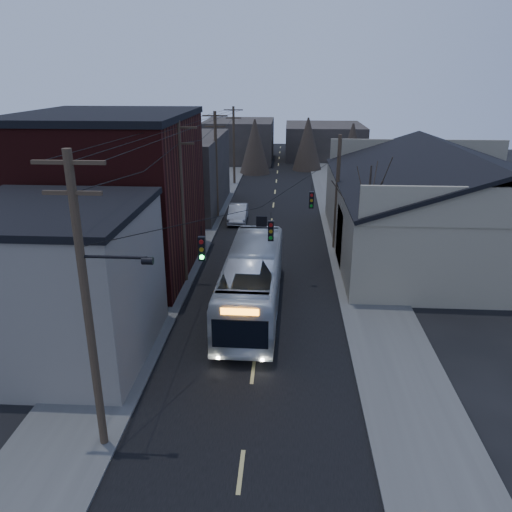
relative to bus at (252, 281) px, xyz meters
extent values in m
cube|color=black|center=(0.47, 15.76, -1.71)|extent=(9.00, 110.00, 0.02)
cube|color=#474744|center=(-6.03, 15.76, -1.66)|extent=(4.00, 110.00, 0.12)
cube|color=#474744|center=(6.97, 15.76, -1.66)|extent=(4.00, 110.00, 0.12)
cube|color=slate|center=(-8.53, -5.24, 1.78)|extent=(8.00, 8.00, 7.00)
cube|color=black|center=(-9.53, 5.76, 3.28)|extent=(10.00, 12.00, 10.00)
cube|color=#2F2B26|center=(-9.03, 21.76, 1.78)|extent=(9.00, 14.00, 7.00)
cube|color=#9C9071|center=(13.47, 10.76, 0.78)|extent=(16.00, 20.00, 5.00)
cube|color=black|center=(9.47, 10.76, 4.58)|extent=(8.16, 20.60, 2.86)
cube|color=black|center=(17.47, 10.76, 4.58)|extent=(8.16, 20.60, 2.86)
cube|color=#2F2B26|center=(-5.53, 50.76, 1.28)|extent=(10.00, 12.00, 6.00)
cube|color=#2F2B26|center=(7.47, 55.76, 0.78)|extent=(12.00, 14.00, 5.00)
cone|color=black|center=(6.97, 5.76, 1.88)|extent=(0.40, 0.40, 7.20)
cylinder|color=#382B1E|center=(-4.53, -11.24, 3.53)|extent=(0.28, 0.28, 10.50)
cube|color=#382B1E|center=(-4.53, -11.24, 8.38)|extent=(2.20, 0.12, 0.12)
cylinder|color=#382B1E|center=(-4.53, 3.76, 3.28)|extent=(0.28, 0.28, 10.00)
cube|color=#382B1E|center=(-4.53, 3.76, 7.88)|extent=(2.20, 0.12, 0.12)
cylinder|color=#382B1E|center=(-4.53, 18.76, 3.03)|extent=(0.28, 0.28, 9.50)
cube|color=#382B1E|center=(-4.53, 18.76, 7.38)|extent=(2.20, 0.12, 0.12)
cylinder|color=#382B1E|center=(-4.53, 33.76, 2.78)|extent=(0.28, 0.28, 9.00)
cube|color=#382B1E|center=(-4.53, 33.76, 6.88)|extent=(2.20, 0.12, 0.12)
cylinder|color=#382B1E|center=(5.47, 10.76, 2.53)|extent=(0.28, 0.28, 8.50)
cube|color=black|center=(-1.53, -6.74, 4.23)|extent=(0.28, 0.20, 1.00)
cube|color=black|center=(1.07, -2.24, 3.63)|extent=(0.28, 0.20, 1.00)
cube|color=black|center=(3.27, 3.76, 3.73)|extent=(0.28, 0.20, 1.00)
imported|color=#B5BCC2|center=(0.00, 0.00, 0.00)|extent=(3.12, 12.41, 3.44)
imported|color=#A2A5A9|center=(-2.53, 17.69, -0.97)|extent=(1.67, 4.58, 1.50)
camera|label=1|loc=(1.81, -25.34, 10.79)|focal=35.00mm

